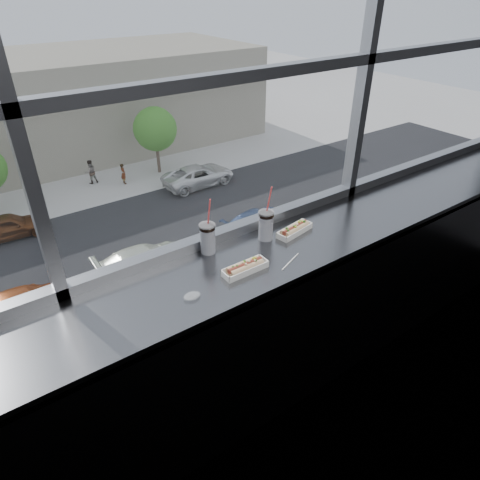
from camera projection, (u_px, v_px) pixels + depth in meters
wall_back_lower at (233, 305)px, 2.86m from camera, size 6.00×0.00×6.00m
window_glass at (227, 8)px, 1.95m from camera, size 6.00×0.00×6.00m
window_mullions at (229, 8)px, 1.93m from camera, size 6.00×0.08×2.40m
counter at (260, 260)px, 2.39m from camera, size 6.00×0.55×0.06m
counter_fascia at (284, 354)px, 2.49m from camera, size 6.00×0.04×1.04m
hotdog_tray_left at (245, 267)px, 2.23m from camera, size 0.26×0.08×0.06m
hotdog_tray_right at (295, 229)px, 2.57m from camera, size 0.26×0.12×0.06m
soda_cup_left at (208, 237)px, 2.36m from camera, size 0.09×0.09×0.34m
soda_cup_right at (266, 224)px, 2.48m from camera, size 0.09×0.09×0.34m
loose_straw at (290, 261)px, 2.32m from camera, size 0.18×0.07×0.01m
wrapper at (192, 296)px, 2.06m from camera, size 0.09×0.07×0.02m
plaza_near at (114, 464)px, 13.79m from camera, size 50.00×14.00×0.04m
street_asphalt at (23, 270)px, 22.81m from camera, size 80.00×10.00×0.06m
car_near_e at (258, 218)px, 25.76m from camera, size 3.08×5.88×1.87m
car_near_c at (25, 299)px, 19.27m from camera, size 2.55×5.71×1.88m
car_near_d at (144, 257)px, 22.09m from camera, size 2.61×6.05×2.00m
car_far_c at (198, 172)px, 31.54m from camera, size 2.61×6.08×2.01m
car_far_b at (6, 223)px, 25.12m from camera, size 2.87×6.12×1.99m
pedestrian_c at (90, 170)px, 31.82m from camera, size 0.97×0.73×2.19m
pedestrian_d at (123, 172)px, 31.86m from camera, size 0.63×0.83×1.88m
tree_right at (155, 129)px, 32.39m from camera, size 3.32×3.32×5.19m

